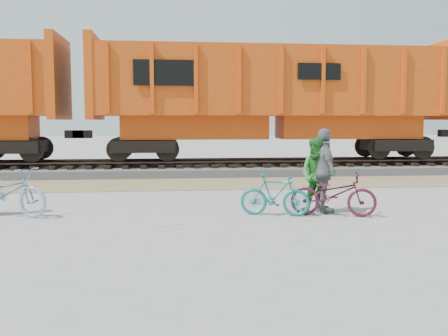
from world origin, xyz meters
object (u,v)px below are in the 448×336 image
at_px(bicycle_teal, 275,195).
at_px(person_woman, 323,171).
at_px(hopper_car_center, 272,96).
at_px(person_man, 318,176).
at_px(bicycle_maroon, 333,194).
at_px(bicycle_blue, 7,192).

relative_size(bicycle_teal, person_woman, 0.80).
bearing_deg(hopper_car_center, person_man, -95.12).
bearing_deg(bicycle_teal, person_woman, -61.13).
bearing_deg(person_woman, bicycle_maroon, -171.39).
height_order(person_man, person_woman, person_woman).
relative_size(bicycle_blue, person_man, 1.19).
bearing_deg(hopper_car_center, bicycle_blue, -131.66).
height_order(hopper_car_center, person_woman, hopper_car_center).
xyz_separation_m(bicycle_maroon, person_man, (-0.24, 0.37, 0.36)).
relative_size(person_man, person_woman, 0.89).
bearing_deg(hopper_car_center, person_woman, -94.24).
distance_m(hopper_car_center, person_man, 9.13).
distance_m(bicycle_blue, person_woman, 6.89).
bearing_deg(hopper_car_center, bicycle_maroon, -93.44).
relative_size(hopper_car_center, person_man, 8.35).
bearing_deg(bicycle_blue, person_man, -68.70).
relative_size(bicycle_teal, bicycle_maroon, 0.83).
distance_m(hopper_car_center, bicycle_maroon, 9.56).
xyz_separation_m(hopper_car_center, bicycle_teal, (-1.79, -9.04, -2.55)).
bearing_deg(person_man, bicycle_blue, -148.05).
xyz_separation_m(hopper_car_center, bicycle_maroon, (-0.55, -9.21, -2.53)).
relative_size(hopper_car_center, bicycle_teal, 9.32).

